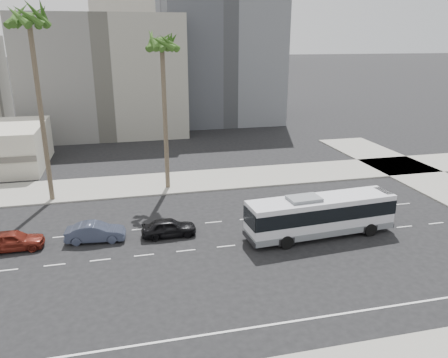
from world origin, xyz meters
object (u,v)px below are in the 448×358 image
object	(u,v)px
palm_mid	(29,23)
car_a	(169,227)
city_bus	(321,214)
car_b	(95,232)
palm_near	(162,47)
car_c	(13,240)

from	to	relation	value
palm_mid	car_a	bearing A→B (deg)	-45.98
city_bus	car_a	xyz separation A→B (m)	(-11.42, 2.62, -1.05)
palm_mid	car_b	bearing A→B (deg)	-65.90
car_a	palm_near	bearing A→B (deg)	-5.78
car_c	city_bus	bearing A→B (deg)	-97.20
city_bus	car_c	world-z (taller)	city_bus
palm_near	car_c	bearing A→B (deg)	-138.86
car_a	palm_mid	world-z (taller)	palm_mid
city_bus	palm_mid	bearing A→B (deg)	144.69
car_c	car_b	bearing A→B (deg)	-88.92
city_bus	palm_mid	distance (m)	28.59
palm_near	palm_mid	xyz separation A→B (m)	(-11.05, -0.94, 1.93)
city_bus	palm_mid	world-z (taller)	palm_mid
city_bus	palm_near	bearing A→B (deg)	122.44
palm_near	palm_mid	distance (m)	11.25
city_bus	palm_near	world-z (taller)	palm_near
car_c	palm_mid	world-z (taller)	palm_mid
city_bus	palm_mid	size ratio (longest dim) A/B	0.67
car_a	palm_near	distance (m)	17.33
car_b	palm_near	size ratio (longest dim) A/B	0.29
car_c	palm_mid	distance (m)	18.11
city_bus	car_a	size ratio (longest dim) A/B	2.82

